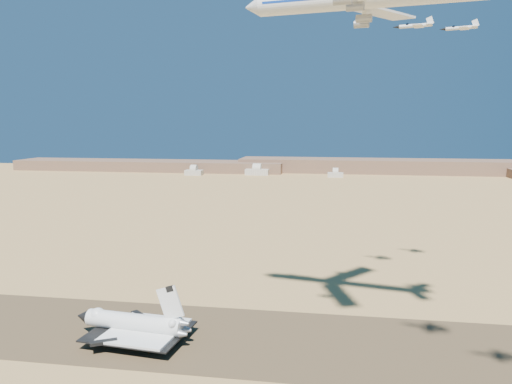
# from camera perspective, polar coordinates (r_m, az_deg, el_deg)

# --- Properties ---
(ground) EXTENTS (1200.00, 1200.00, 0.00)m
(ground) POSITION_cam_1_polar(r_m,az_deg,el_deg) (167.99, -5.93, -16.07)
(ground) COLOR tan
(ground) RESTS_ON ground
(runway) EXTENTS (600.00, 50.00, 0.06)m
(runway) POSITION_cam_1_polar(r_m,az_deg,el_deg) (167.97, -5.93, -16.06)
(runway) COLOR brown
(runway) RESTS_ON ground
(ridgeline) EXTENTS (960.00, 90.00, 18.00)m
(ridgeline) POSITION_cam_1_polar(r_m,az_deg,el_deg) (678.31, 11.23, 2.76)
(ridgeline) COLOR brown
(ridgeline) RESTS_ON ground
(hangars) EXTENTS (200.50, 29.50, 30.00)m
(hangars) POSITION_cam_1_polar(r_m,az_deg,el_deg) (638.15, -0.31, 2.34)
(hangars) COLOR beige
(hangars) RESTS_ON ground
(shuttle) EXTENTS (39.21, 26.70, 19.26)m
(shuttle) POSITION_cam_1_polar(r_m,az_deg,el_deg) (167.05, -13.84, -14.48)
(shuttle) COLOR silver
(shuttle) RESTS_ON runway
(crew_a) EXTENTS (0.64, 0.75, 1.75)m
(crew_a) POSITION_cam_1_polar(r_m,az_deg,el_deg) (161.87, -12.91, -16.85)
(crew_a) COLOR #D3600C
(crew_a) RESTS_ON runway
(crew_b) EXTENTS (0.97, 0.99, 1.81)m
(crew_b) POSITION_cam_1_polar(r_m,az_deg,el_deg) (159.17, -12.11, -17.26)
(crew_b) COLOR #D3600C
(crew_b) RESTS_ON runway
(crew_c) EXTENTS (1.16, 0.86, 1.78)m
(crew_c) POSITION_cam_1_polar(r_m,az_deg,el_deg) (161.13, -12.78, -16.96)
(crew_c) COLOR #D3600C
(crew_c) RESTS_ON runway
(chase_jet_d) EXTENTS (13.71, 7.93, 3.49)m
(chase_jet_d) POSITION_cam_1_polar(r_m,az_deg,el_deg) (192.65, 17.67, 17.67)
(chase_jet_d) COLOR silver
(chase_jet_e) EXTENTS (13.68, 8.00, 3.49)m
(chase_jet_e) POSITION_cam_1_polar(r_m,az_deg,el_deg) (211.72, 22.34, 16.97)
(chase_jet_e) COLOR silver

